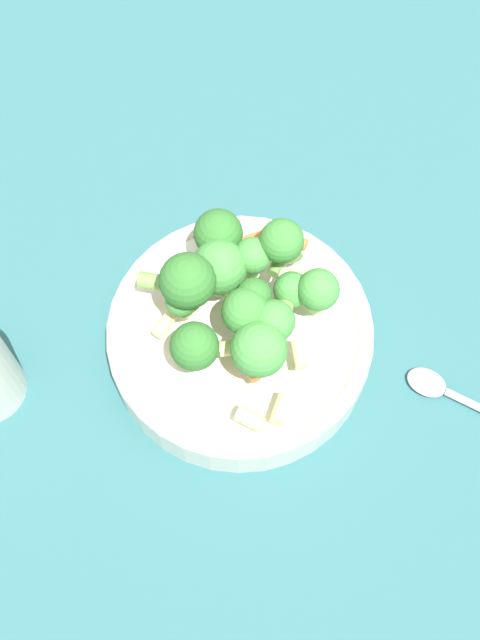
# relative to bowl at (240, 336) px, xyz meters

# --- Properties ---
(ground_plane) EXTENTS (3.00, 3.00, 0.00)m
(ground_plane) POSITION_rel_bowl_xyz_m (0.00, 0.00, -0.03)
(ground_plane) COLOR #2D6066
(bowl) EXTENTS (0.23, 0.23, 0.05)m
(bowl) POSITION_rel_bowl_xyz_m (0.00, 0.00, 0.00)
(bowl) COLOR silver
(bowl) RESTS_ON ground_plane
(pasta_salad) EXTENTS (0.17, 0.18, 0.08)m
(pasta_salad) POSITION_rel_bowl_xyz_m (0.01, 0.01, 0.06)
(pasta_salad) COLOR #8CB766
(pasta_salad) RESTS_ON bowl
(spoon) EXTENTS (0.03, 0.17, 0.01)m
(spoon) POSITION_rel_bowl_xyz_m (0.07, -0.19, -0.02)
(spoon) COLOR silver
(spoon) RESTS_ON ground_plane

